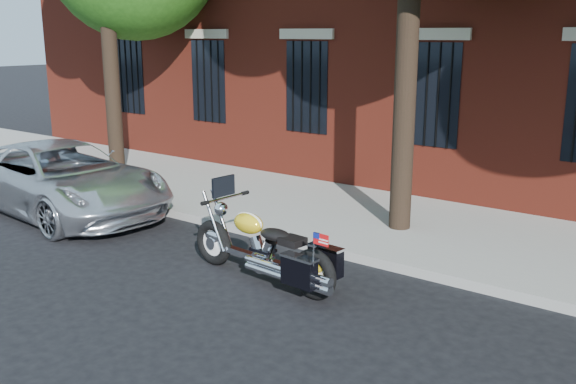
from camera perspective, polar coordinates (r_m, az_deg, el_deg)
The scene contains 5 objects.
ground at distance 9.10m, azimuth -1.60°, elevation -7.77°, with size 120.00×120.00×0.00m, color black.
curb at distance 10.12m, azimuth 3.31°, elevation -5.06°, with size 40.00×0.16×0.15m, color gray.
sidewalk at distance 11.66m, azimuth 8.49°, elevation -2.61°, with size 40.00×3.60×0.15m, color gray.
motorcycle at distance 8.80m, azimuth -1.85°, elevation -5.30°, with size 2.71×0.90×1.38m.
car_silver at distance 12.92m, azimuth -19.40°, elevation 1.13°, with size 2.25×4.87×1.35m, color silver.
Camera 1 is at (5.31, -6.58, 3.36)m, focal length 40.00 mm.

